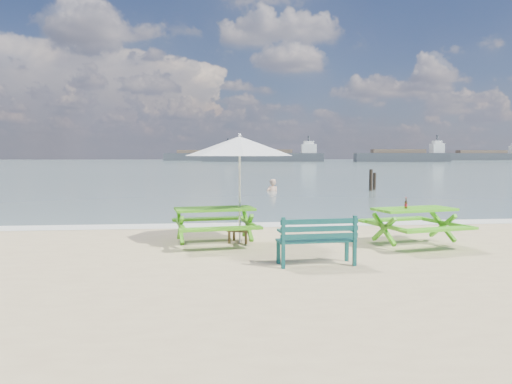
{
  "coord_description": "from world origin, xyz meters",
  "views": [
    {
      "loc": [
        -1.58,
        -8.4,
        1.88
      ],
      "look_at": [
        -0.41,
        3.0,
        1.0
      ],
      "focal_mm": 35.0,
      "sensor_mm": 36.0,
      "label": 1
    }
  ],
  "objects": [
    {
      "name": "beer_bottle",
      "position": [
        2.46,
        1.26,
        0.85
      ],
      "size": [
        0.06,
        0.06,
        0.23
      ],
      "color": "brown",
      "rests_on": "picnic_table_right"
    },
    {
      "name": "cargo_ships",
      "position": [
        53.97,
        118.56,
        1.18
      ],
      "size": [
        147.16,
        33.32,
        4.4
      ],
      "color": "#35383E",
      "rests_on": "ground"
    },
    {
      "name": "swimmer",
      "position": [
        1.84,
        16.8,
        -0.33
      ],
      "size": [
        0.79,
        0.64,
        1.87
      ],
      "color": "tan",
      "rests_on": "ground"
    },
    {
      "name": "foam_strip",
      "position": [
        0.0,
        4.6,
        0.01
      ],
      "size": [
        22.0,
        0.9,
        0.01
      ],
      "primitive_type": "cube",
      "color": "silver",
      "rests_on": "ground"
    },
    {
      "name": "side_table",
      "position": [
        -0.85,
        2.06,
        0.15
      ],
      "size": [
        0.58,
        0.58,
        0.29
      ],
      "color": "brown",
      "rests_on": "ground"
    },
    {
      "name": "mooring_pilings",
      "position": [
        7.0,
        16.48,
        0.41
      ],
      "size": [
        0.57,
        0.77,
        1.3
      ],
      "color": "black",
      "rests_on": "ground"
    },
    {
      "name": "park_bench",
      "position": [
        0.28,
        -0.2,
        0.25
      ],
      "size": [
        1.35,
        0.54,
        0.81
      ],
      "color": "#0F3F3D",
      "rests_on": "ground"
    },
    {
      "name": "patio_umbrella",
      "position": [
        -0.85,
        2.06,
        2.04
      ],
      "size": [
        2.88,
        2.88,
        2.24
      ],
      "color": "silver",
      "rests_on": "ground"
    },
    {
      "name": "sea",
      "position": [
        0.0,
        85.0,
        0.0
      ],
      "size": [
        300.0,
        300.0,
        0.0
      ],
      "primitive_type": "plane",
      "color": "slate",
      "rests_on": "ground"
    },
    {
      "name": "picnic_table_left",
      "position": [
        -1.39,
        1.85,
        0.37
      ],
      "size": [
        1.85,
        2.0,
        0.77
      ],
      "color": "#419516",
      "rests_on": "ground"
    },
    {
      "name": "picnic_table_right",
      "position": [
        2.66,
        1.32,
        0.37
      ],
      "size": [
        1.99,
        2.12,
        0.78
      ],
      "color": "#47AB19",
      "rests_on": "ground"
    }
  ]
}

